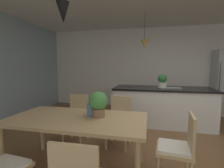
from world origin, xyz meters
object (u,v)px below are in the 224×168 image
chair_far_left (76,116)px  potted_plant_on_island (162,81)px  dining_table (77,122)px  chair_kitchen_end (179,147)px  chair_far_right (119,119)px  vase_on_dining_table (91,110)px  kitchen_island (162,105)px  potted_plant_on_table (98,103)px

chair_far_left → potted_plant_on_island: 2.19m
dining_table → chair_kitchen_end: (1.28, -0.00, -0.19)m
chair_far_right → vase_on_dining_table: 0.86m
chair_far_right → kitchen_island: (0.82, 1.33, -0.01)m
dining_table → vase_on_dining_table: size_ratio=10.32×
potted_plant_on_table → vase_on_dining_table: bearing=-177.6°
vase_on_dining_table → dining_table: bearing=-149.0°
dining_table → chair_kitchen_end: chair_kitchen_end is taller
dining_table → chair_far_right: (0.41, 0.83, -0.19)m
chair_kitchen_end → potted_plant_on_island: bearing=91.4°
potted_plant_on_island → potted_plant_on_table: (-0.96, -2.07, -0.14)m
dining_table → chair_far_right: chair_far_right is taller
chair_kitchen_end → chair_far_left: bearing=153.6°
vase_on_dining_table → potted_plant_on_island: bearing=62.7°
chair_far_left → kitchen_island: kitchen_island is taller
dining_table → kitchen_island: kitchen_island is taller
chair_far_right → potted_plant_on_table: 0.88m
chair_far_left → chair_far_right: 0.82m
chair_kitchen_end → kitchen_island: bearing=91.1°
kitchen_island → chair_far_right: bearing=-121.7°
chair_far_left → chair_kitchen_end: 1.88m
chair_far_right → kitchen_island: size_ratio=0.38×
chair_kitchen_end → chair_far_right: bearing=135.9°
chair_kitchen_end → vase_on_dining_table: (-1.12, 0.10, 0.35)m
kitchen_island → potted_plant_on_table: size_ratio=6.75×
chair_far_left → potted_plant_on_table: (0.67, -0.74, 0.45)m
dining_table → kitchen_island: size_ratio=0.79×
chair_far_left → chair_kitchen_end: same height
chair_far_left → chair_kitchen_end: (1.69, -0.84, 0.00)m
chair_kitchen_end → potted_plant_on_table: size_ratio=2.54×
potted_plant_on_table → kitchen_island: bearing=64.8°
vase_on_dining_table → chair_far_right: bearing=70.9°
dining_table → potted_plant_on_table: potted_plant_on_table is taller
dining_table → kitchen_island: (1.24, 2.17, -0.21)m
kitchen_island → dining_table: bearing=-119.7°
chair_kitchen_end → potted_plant_on_table: 1.11m
chair_far_right → vase_on_dining_table: (-0.26, -0.74, 0.35)m
chair_far_left → vase_on_dining_table: size_ratio=4.94×
chair_far_left → potted_plant_on_island: (1.63, 1.33, 0.59)m
chair_far_left → vase_on_dining_table: vase_on_dining_table is taller
dining_table → chair_far_left: size_ratio=2.09×
chair_far_right → vase_on_dining_table: bearing=-109.1°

